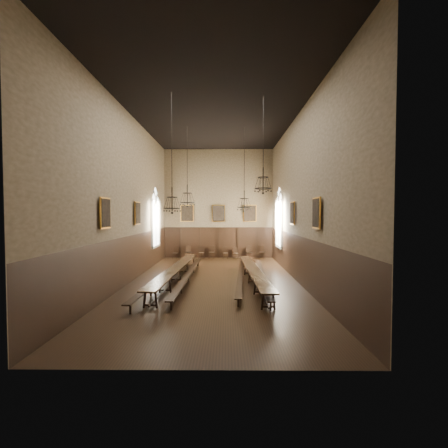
{
  "coord_description": "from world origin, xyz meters",
  "views": [
    {
      "loc": [
        0.65,
        -15.89,
        3.68
      ],
      "look_at": [
        0.52,
        1.5,
        3.07
      ],
      "focal_mm": 24.0,
      "sensor_mm": 36.0,
      "label": 1
    }
  ],
  "objects_px": {
    "bench_left_outer": "(165,278)",
    "bench_right_inner": "(241,277)",
    "chandelier_back_left": "(187,198)",
    "chair_1": "(189,255)",
    "bench_left_inner": "(188,276)",
    "table_right": "(253,276)",
    "chandelier_front_right": "(263,182)",
    "chair_2": "(201,255)",
    "chandelier_back_right": "(244,202)",
    "chair_5": "(236,255)",
    "chandelier_front_left": "(172,199)",
    "chair_3": "(212,255)",
    "chair_0": "(175,255)",
    "chair_7": "(262,254)",
    "bench_right_outer": "(262,277)",
    "chair_4": "(225,255)",
    "chair_6": "(249,255)",
    "table_left": "(176,274)"
  },
  "relations": [
    {
      "from": "bench_left_outer",
      "to": "bench_right_inner",
      "type": "bearing_deg",
      "value": 4.03
    },
    {
      "from": "chandelier_back_left",
      "to": "chair_1",
      "type": "bearing_deg",
      "value": 96.54
    },
    {
      "from": "bench_left_inner",
      "to": "bench_right_inner",
      "type": "relative_size",
      "value": 1.13
    },
    {
      "from": "table_right",
      "to": "bench_right_inner",
      "type": "relative_size",
      "value": 1.05
    },
    {
      "from": "chandelier_front_right",
      "to": "chair_2",
      "type": "bearing_deg",
      "value": 109.18
    },
    {
      "from": "bench_left_outer",
      "to": "chandelier_back_right",
      "type": "relative_size",
      "value": 2.07
    },
    {
      "from": "chair_5",
      "to": "chandelier_front_left",
      "type": "height_order",
      "value": "chandelier_front_left"
    },
    {
      "from": "chair_3",
      "to": "chandelier_front_left",
      "type": "bearing_deg",
      "value": -88.65
    },
    {
      "from": "bench_left_inner",
      "to": "chair_5",
      "type": "height_order",
      "value": "chair_5"
    },
    {
      "from": "table_right",
      "to": "bench_left_inner",
      "type": "relative_size",
      "value": 0.93
    },
    {
      "from": "chair_0",
      "to": "chair_7",
      "type": "relative_size",
      "value": 0.87
    },
    {
      "from": "bench_right_inner",
      "to": "bench_right_outer",
      "type": "height_order",
      "value": "bench_right_outer"
    },
    {
      "from": "chair_2",
      "to": "chair_0",
      "type": "bearing_deg",
      "value": -168.33
    },
    {
      "from": "chair_3",
      "to": "chandelier_back_right",
      "type": "xyz_separation_m",
      "value": [
        2.31,
        -5.92,
        4.08
      ]
    },
    {
      "from": "chair_5",
      "to": "chair_7",
      "type": "relative_size",
      "value": 0.83
    },
    {
      "from": "bench_left_inner",
      "to": "chair_4",
      "type": "bearing_deg",
      "value": 76.75
    },
    {
      "from": "chandelier_front_left",
      "to": "bench_left_outer",
      "type": "bearing_deg",
      "value": 109.02
    },
    {
      "from": "chandelier_back_right",
      "to": "chair_3",
      "type": "bearing_deg",
      "value": 111.33
    },
    {
      "from": "chair_2",
      "to": "chair_3",
      "type": "height_order",
      "value": "chair_3"
    },
    {
      "from": "chair_3",
      "to": "chair_5",
      "type": "height_order",
      "value": "chair_3"
    },
    {
      "from": "chandelier_front_left",
      "to": "chair_7",
      "type": "bearing_deg",
      "value": 64.7
    },
    {
      "from": "chair_3",
      "to": "chandelier_back_left",
      "type": "distance_m",
      "value": 7.6
    },
    {
      "from": "chair_1",
      "to": "chair_6",
      "type": "height_order",
      "value": "chair_1"
    },
    {
      "from": "chair_2",
      "to": "chair_4",
      "type": "xyz_separation_m",
      "value": [
        1.97,
        -0.04,
        -0.01
      ]
    },
    {
      "from": "table_left",
      "to": "chandelier_front_right",
      "type": "height_order",
      "value": "chandelier_front_right"
    },
    {
      "from": "chair_6",
      "to": "chair_1",
      "type": "bearing_deg",
      "value": 168.11
    },
    {
      "from": "chair_3",
      "to": "chair_4",
      "type": "distance_m",
      "value": 1.13
    },
    {
      "from": "bench_left_outer",
      "to": "chair_1",
      "type": "bearing_deg",
      "value": 89.1
    },
    {
      "from": "chair_2",
      "to": "chandelier_back_left",
      "type": "xyz_separation_m",
      "value": [
        -0.35,
        -6.08,
        4.36
      ]
    },
    {
      "from": "bench_right_inner",
      "to": "chair_3",
      "type": "height_order",
      "value": "chair_3"
    },
    {
      "from": "chair_7",
      "to": "table_right",
      "type": "bearing_deg",
      "value": -83.09
    },
    {
      "from": "bench_right_inner",
      "to": "chandelier_front_left",
      "type": "bearing_deg",
      "value": -140.04
    },
    {
      "from": "table_left",
      "to": "chair_1",
      "type": "distance_m",
      "value": 8.43
    },
    {
      "from": "chair_2",
      "to": "chair_4",
      "type": "height_order",
      "value": "chair_2"
    },
    {
      "from": "chair_2",
      "to": "chandelier_back_right",
      "type": "bearing_deg",
      "value": -51.22
    },
    {
      "from": "bench_left_outer",
      "to": "chair_2",
      "type": "height_order",
      "value": "chair_2"
    },
    {
      "from": "chandelier_front_left",
      "to": "chandelier_front_right",
      "type": "distance_m",
      "value": 4.19
    },
    {
      "from": "bench_left_outer",
      "to": "chandelier_front_left",
      "type": "bearing_deg",
      "value": -70.98
    },
    {
      "from": "chair_3",
      "to": "chair_1",
      "type": "bearing_deg",
      "value": -171.14
    },
    {
      "from": "chair_3",
      "to": "chandelier_front_right",
      "type": "relative_size",
      "value": 0.24
    },
    {
      "from": "chair_5",
      "to": "chandelier_back_left",
      "type": "distance_m",
      "value": 8.16
    },
    {
      "from": "chair_1",
      "to": "chair_4",
      "type": "distance_m",
      "value": 3.01
    },
    {
      "from": "bench_right_inner",
      "to": "chair_3",
      "type": "distance_m",
      "value": 8.78
    },
    {
      "from": "chair_0",
      "to": "chandelier_back_left",
      "type": "relative_size",
      "value": 0.19
    },
    {
      "from": "table_left",
      "to": "table_right",
      "type": "bearing_deg",
      "value": -4.66
    },
    {
      "from": "chair_2",
      "to": "chair_6",
      "type": "distance_m",
      "value": 3.94
    },
    {
      "from": "chandelier_back_right",
      "to": "chair_1",
      "type": "bearing_deg",
      "value": 125.53
    },
    {
      "from": "bench_left_inner",
      "to": "chair_4",
      "type": "distance_m",
      "value": 8.6
    },
    {
      "from": "bench_right_inner",
      "to": "chair_7",
      "type": "bearing_deg",
      "value": 75.98
    },
    {
      "from": "bench_left_inner",
      "to": "table_left",
      "type": "bearing_deg",
      "value": -179.31
    }
  ]
}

